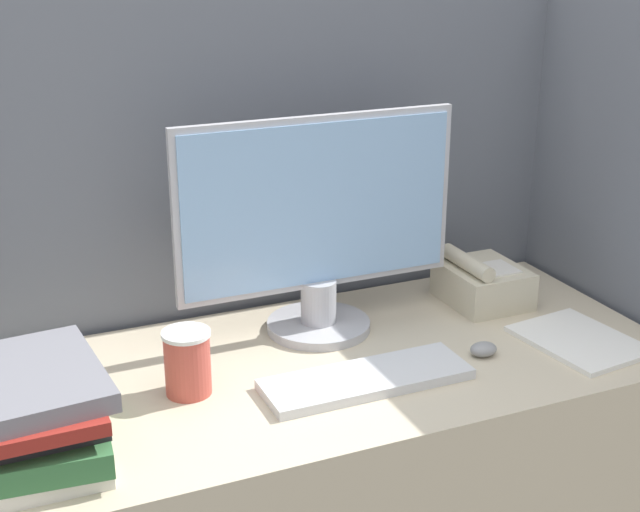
{
  "coord_description": "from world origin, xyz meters",
  "views": [
    {
      "loc": [
        -0.61,
        -1.17,
        1.58
      ],
      "look_at": [
        0.05,
        0.35,
        0.96
      ],
      "focal_mm": 50.0,
      "sensor_mm": 36.0,
      "label": 1
    }
  ],
  "objects_px": {
    "mouse": "(483,349)",
    "book_stack": "(32,416)",
    "coffee_cup": "(188,362)",
    "keyboard": "(366,379)",
    "desk_telephone": "(482,283)",
    "monitor": "(318,231)"
  },
  "relations": [
    {
      "from": "monitor",
      "to": "desk_telephone",
      "type": "bearing_deg",
      "value": -1.85
    },
    {
      "from": "book_stack",
      "to": "desk_telephone",
      "type": "distance_m",
      "value": 1.08
    },
    {
      "from": "book_stack",
      "to": "desk_telephone",
      "type": "height_order",
      "value": "book_stack"
    },
    {
      "from": "keyboard",
      "to": "desk_telephone",
      "type": "bearing_deg",
      "value": 30.79
    },
    {
      "from": "mouse",
      "to": "coffee_cup",
      "type": "height_order",
      "value": "coffee_cup"
    },
    {
      "from": "mouse",
      "to": "desk_telephone",
      "type": "distance_m",
      "value": 0.29
    },
    {
      "from": "mouse",
      "to": "book_stack",
      "type": "relative_size",
      "value": 0.18
    },
    {
      "from": "coffee_cup",
      "to": "mouse",
      "type": "bearing_deg",
      "value": -8.54
    },
    {
      "from": "book_stack",
      "to": "monitor",
      "type": "bearing_deg",
      "value": 23.52
    },
    {
      "from": "monitor",
      "to": "book_stack",
      "type": "xyz_separation_m",
      "value": [
        -0.63,
        -0.27,
        -0.15
      ]
    },
    {
      "from": "keyboard",
      "to": "mouse",
      "type": "bearing_deg",
      "value": 2.6
    },
    {
      "from": "coffee_cup",
      "to": "book_stack",
      "type": "distance_m",
      "value": 0.31
    },
    {
      "from": "keyboard",
      "to": "book_stack",
      "type": "bearing_deg",
      "value": -179.33
    },
    {
      "from": "monitor",
      "to": "coffee_cup",
      "type": "relative_size",
      "value": 4.87
    },
    {
      "from": "coffee_cup",
      "to": "desk_telephone",
      "type": "height_order",
      "value": "coffee_cup"
    },
    {
      "from": "monitor",
      "to": "coffee_cup",
      "type": "bearing_deg",
      "value": -154.07
    },
    {
      "from": "coffee_cup",
      "to": "monitor",
      "type": "bearing_deg",
      "value": 25.93
    },
    {
      "from": "mouse",
      "to": "book_stack",
      "type": "bearing_deg",
      "value": -178.73
    },
    {
      "from": "mouse",
      "to": "coffee_cup",
      "type": "bearing_deg",
      "value": 171.46
    },
    {
      "from": "monitor",
      "to": "desk_telephone",
      "type": "height_order",
      "value": "monitor"
    },
    {
      "from": "keyboard",
      "to": "mouse",
      "type": "xyz_separation_m",
      "value": [
        0.28,
        0.01,
        0.0
      ]
    },
    {
      "from": "coffee_cup",
      "to": "desk_telephone",
      "type": "bearing_deg",
      "value": 11.38
    }
  ]
}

